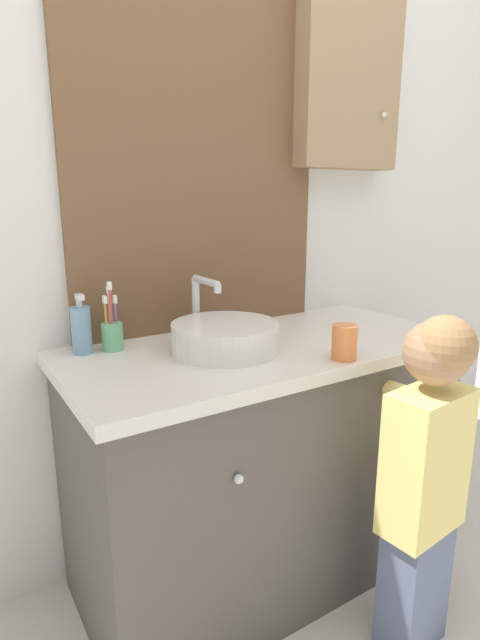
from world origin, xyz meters
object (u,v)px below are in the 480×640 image
(sink_basin, at_px, (224,335))
(soap_dispenser, at_px, (81,329))
(child_figure, at_px, (424,468))
(drinking_cup, at_px, (344,342))
(toothbrush_holder, at_px, (112,333))

(sink_basin, bearing_deg, soap_dispenser, 151.72)
(child_figure, relative_size, drinking_cup, 9.85)
(toothbrush_holder, relative_size, soap_dispenser, 1.17)
(toothbrush_holder, height_order, soap_dispenser, toothbrush_holder)
(child_figure, bearing_deg, sink_basin, 125.03)
(sink_basin, distance_m, soap_dispenser, 0.40)
(soap_dispenser, height_order, child_figure, soap_dispenser)
(sink_basin, relative_size, toothbrush_holder, 1.78)
(sink_basin, bearing_deg, child_figure, -54.97)
(soap_dispenser, bearing_deg, sink_basin, -28.28)
(drinking_cup, bearing_deg, sink_basin, 134.08)
(drinking_cup, bearing_deg, soap_dispenser, 143.67)
(toothbrush_holder, distance_m, drinking_cup, 0.66)
(soap_dispenser, xyz_separation_m, drinking_cup, (0.59, -0.43, -0.02))
(sink_basin, xyz_separation_m, child_figure, (0.32, -0.46, -0.29))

